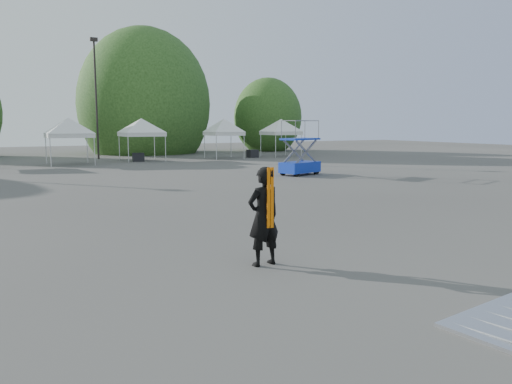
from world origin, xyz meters
name	(u,v)px	position (x,y,z in m)	size (l,w,h in m)	color
ground	(233,243)	(0.00, 0.00, 0.00)	(120.00, 120.00, 0.00)	#474442
light_pole_east	(96,92)	(3.00, 32.00, 5.52)	(0.60, 0.25, 9.80)	black
tree_mid_e	(145,104)	(9.00, 39.00, 4.84)	(5.12, 5.12, 7.79)	#382314
tree_far_e	(268,117)	(22.00, 37.00, 3.63)	(3.84, 3.84, 5.84)	#382314
tent_e	(68,122)	(0.07, 27.01, 3.06)	(4.36, 4.36, 3.88)	silver
tent_f	(141,122)	(5.67, 28.37, 3.06)	(4.38, 4.38, 3.88)	silver
tent_g	(224,122)	(12.57, 27.88, 3.06)	(3.85, 3.85, 3.88)	silver
tent_h	(281,122)	(18.11, 27.77, 3.06)	(4.04, 4.04, 3.88)	silver
man	(264,216)	(-0.25, -1.99, 1.02)	(0.79, 0.57, 2.03)	black
scissor_lift	(300,148)	(10.52, 13.08, 1.56)	(2.64, 1.87, 3.09)	#0D24A9
crate_mid	(138,157)	(5.17, 27.67, 0.33)	(0.86, 0.67, 0.67)	black
crate_east	(253,154)	(15.13, 27.57, 0.34)	(0.87, 0.68, 0.68)	black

